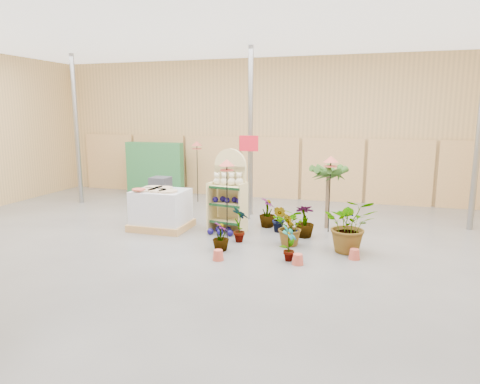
# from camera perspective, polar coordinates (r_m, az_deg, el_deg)

# --- Properties ---
(room) EXTENTS (15.20, 12.10, 4.70)m
(room) POSITION_cam_1_polar(r_m,az_deg,el_deg) (9.12, -2.89, 6.96)
(room) COLOR #5F5F5F
(room) RESTS_ON ground
(display_shelf) EXTENTS (0.89, 0.65, 1.95)m
(display_shelf) POSITION_cam_1_polar(r_m,az_deg,el_deg) (10.09, -1.44, -0.24)
(display_shelf) COLOR #D3C080
(display_shelf) RESTS_ON ground
(teddy_bears) EXTENTS (0.72, 0.19, 0.31)m
(teddy_bears) POSITION_cam_1_polar(r_m,az_deg,el_deg) (9.94, -1.48, 1.62)
(teddy_bears) COLOR beige
(teddy_bears) RESTS_ON display_shelf
(gazing_balls_shelf) EXTENTS (0.72, 0.25, 0.14)m
(gazing_balls_shelf) POSITION_cam_1_polar(r_m,az_deg,el_deg) (10.00, -1.65, -1.05)
(gazing_balls_shelf) COLOR #140D58
(gazing_balls_shelf) RESTS_ON display_shelf
(gazing_balls_floor) EXTENTS (0.63, 0.39, 0.15)m
(gazing_balls_floor) POSITION_cam_1_polar(r_m,az_deg,el_deg) (9.96, -2.50, -5.24)
(gazing_balls_floor) COLOR #140D58
(gazing_balls_floor) RESTS_ON ground
(pallet_stack) EXTENTS (1.35, 1.13, 0.99)m
(pallet_stack) POSITION_cam_1_polar(r_m,az_deg,el_deg) (10.50, -10.48, -2.29)
(pallet_stack) COLOR tan
(pallet_stack) RESTS_ON ground
(charcoal_planters) EXTENTS (0.50, 0.50, 1.00)m
(charcoal_planters) POSITION_cam_1_polar(r_m,az_deg,el_deg) (12.25, -10.51, -0.35)
(charcoal_planters) COLOR #2D2E34
(charcoal_planters) RESTS_ON ground
(trellis_stock) EXTENTS (2.00, 0.30, 1.80)m
(trellis_stock) POSITION_cam_1_polar(r_m,az_deg,el_deg) (14.69, -11.29, 3.00)
(trellis_stock) COLOR #2C6E39
(trellis_stock) RESTS_ON ground
(offer_sign) EXTENTS (0.50, 0.08, 2.20)m
(offer_sign) POSITION_cam_1_polar(r_m,az_deg,el_deg) (11.11, 1.20, 4.29)
(offer_sign) COLOR gray
(offer_sign) RESTS_ON ground
(bird_table_front) EXTENTS (0.34, 0.34, 1.79)m
(bird_table_front) POSITION_cam_1_polar(r_m,az_deg,el_deg) (9.26, -1.77, 3.58)
(bird_table_front) COLOR black
(bird_table_front) RESTS_ON ground
(bird_table_right) EXTENTS (0.34, 0.34, 1.80)m
(bird_table_right) POSITION_cam_1_polar(r_m,az_deg,el_deg) (10.05, 12.02, 3.98)
(bird_table_right) COLOR black
(bird_table_right) RESTS_ON ground
(bird_table_back) EXTENTS (0.34, 0.34, 1.91)m
(bird_table_back) POSITION_cam_1_polar(r_m,az_deg,el_deg) (13.34, -5.77, 6.19)
(bird_table_back) COLOR black
(bird_table_back) RESTS_ON ground
(palm) EXTENTS (0.70, 0.70, 1.64)m
(palm) POSITION_cam_1_polar(r_m,az_deg,el_deg) (10.43, 11.72, 2.67)
(palm) COLOR brown
(palm) RESTS_ON ground
(potted_plant_0) EXTENTS (0.51, 0.48, 0.80)m
(potted_plant_0) POSITION_cam_1_polar(r_m,az_deg,el_deg) (9.29, -0.04, -4.31)
(potted_plant_0) COLOR #285119
(potted_plant_0) RESTS_ON ground
(potted_plant_1) EXTENTS (0.36, 0.43, 0.70)m
(potted_plant_1) POSITION_cam_1_polar(r_m,az_deg,el_deg) (9.17, 6.75, -4.89)
(potted_plant_1) COLOR #285119
(potted_plant_1) RESTS_ON ground
(potted_plant_2) EXTENTS (0.85, 0.78, 0.82)m
(potted_plant_2) POSITION_cam_1_polar(r_m,az_deg,el_deg) (9.13, 6.88, -4.59)
(potted_plant_2) COLOR #285119
(potted_plant_2) RESTS_ON ground
(potted_plant_3) EXTENTS (0.50, 0.50, 0.75)m
(potted_plant_3) POSITION_cam_1_polar(r_m,az_deg,el_deg) (9.77, 8.63, -3.83)
(potted_plant_3) COLOR #285119
(potted_plant_3) RESTS_ON ground
(potted_plant_4) EXTENTS (0.38, 0.29, 0.63)m
(potted_plant_4) POSITION_cam_1_polar(r_m,az_deg,el_deg) (10.19, 14.07, -3.76)
(potted_plant_4) COLOR #285119
(potted_plant_4) RESTS_ON ground
(potted_plant_5) EXTENTS (0.45, 0.43, 0.64)m
(potted_plant_5) POSITION_cam_1_polar(r_m,az_deg,el_deg) (10.10, 5.27, -3.60)
(potted_plant_5) COLOR #285119
(potted_plant_5) RESTS_ON ground
(potted_plant_7) EXTENTS (0.46, 0.46, 0.60)m
(potted_plant_7) POSITION_cam_1_polar(r_m,az_deg,el_deg) (8.76, -2.58, -5.92)
(potted_plant_7) COLOR #285119
(potted_plant_7) RESTS_ON ground
(potted_plant_8) EXTENTS (0.34, 0.42, 0.69)m
(potted_plant_8) POSITION_cam_1_polar(r_m,az_deg,el_deg) (8.19, 6.52, -6.83)
(potted_plant_8) COLOR #285119
(potted_plant_8) RESTS_ON ground
(potted_plant_10) EXTENTS (1.07, 0.94, 1.12)m
(potted_plant_10) POSITION_cam_1_polar(r_m,az_deg,el_deg) (8.87, 14.46, -4.29)
(potted_plant_10) COLOR #285119
(potted_plant_10) RESTS_ON ground
(potted_plant_11) EXTENTS (0.48, 0.48, 0.72)m
(potted_plant_11) POSITION_cam_1_polar(r_m,az_deg,el_deg) (10.53, 3.68, -2.75)
(potted_plant_11) COLOR #285119
(potted_plant_11) RESTS_ON ground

